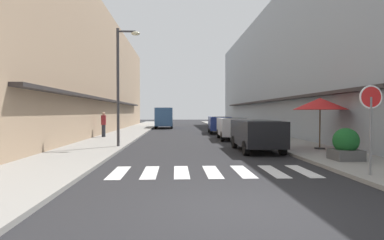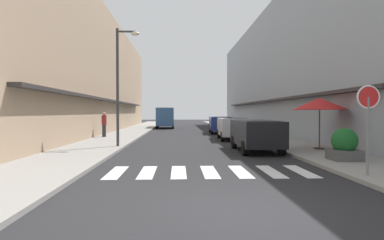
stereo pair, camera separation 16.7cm
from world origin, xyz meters
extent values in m
plane|color=#232326|center=(0.00, 20.64, 0.00)|extent=(113.54, 113.54, 0.00)
cube|color=gray|center=(-5.27, 20.64, 0.06)|extent=(3.11, 72.25, 0.12)
cube|color=gray|center=(5.27, 20.64, 0.06)|extent=(3.11, 72.25, 0.12)
cube|color=tan|center=(-9.32, 22.22, 5.23)|extent=(5.00, 48.45, 10.47)
cube|color=#332D2D|center=(-6.57, 22.22, 2.80)|extent=(0.50, 33.91, 0.16)
cube|color=#939EA8|center=(9.32, 22.22, 5.58)|extent=(5.00, 48.45, 11.16)
cube|color=#332D2D|center=(6.57, 22.22, 2.80)|extent=(0.50, 33.91, 0.16)
cube|color=silver|center=(-2.85, 3.80, 0.01)|extent=(0.45, 2.20, 0.01)
cube|color=silver|center=(-1.90, 3.80, 0.01)|extent=(0.45, 2.20, 0.01)
cube|color=silver|center=(-0.95, 3.80, 0.01)|extent=(0.45, 2.20, 0.01)
cube|color=silver|center=(0.00, 3.80, 0.01)|extent=(0.45, 2.20, 0.01)
cube|color=silver|center=(0.95, 3.80, 0.01)|extent=(0.45, 2.20, 0.01)
cube|color=silver|center=(1.90, 3.80, 0.01)|extent=(0.45, 2.20, 0.01)
cube|color=silver|center=(2.85, 3.80, 0.01)|extent=(0.45, 2.20, 0.01)
cube|color=black|center=(2.66, 9.03, 0.89)|extent=(1.77, 4.29, 1.13)
cube|color=black|center=(2.66, 8.81, 1.19)|extent=(1.48, 2.40, 0.56)
cylinder|color=black|center=(1.87, 10.44, 0.32)|extent=(0.22, 0.64, 0.64)
cylinder|color=black|center=(3.46, 10.43, 0.32)|extent=(0.22, 0.64, 0.64)
cylinder|color=black|center=(1.86, 7.62, 0.32)|extent=(0.22, 0.64, 0.64)
cylinder|color=black|center=(3.45, 7.61, 0.32)|extent=(0.22, 0.64, 0.64)
cube|color=silver|center=(2.66, 15.65, 0.89)|extent=(1.90, 4.09, 1.13)
cube|color=black|center=(2.66, 15.44, 1.19)|extent=(1.56, 2.31, 0.56)
cylinder|color=black|center=(1.92, 17.00, 0.32)|extent=(0.24, 0.65, 0.64)
cylinder|color=black|center=(3.51, 16.94, 0.32)|extent=(0.24, 0.65, 0.64)
cylinder|color=black|center=(1.81, 14.35, 0.32)|extent=(0.24, 0.65, 0.64)
cylinder|color=black|center=(3.40, 14.29, 0.32)|extent=(0.24, 0.65, 0.64)
cube|color=navy|center=(2.66, 22.29, 0.89)|extent=(1.94, 4.10, 1.13)
cube|color=black|center=(2.66, 22.09, 1.19)|extent=(1.58, 2.32, 0.56)
cylinder|color=black|center=(1.93, 23.65, 0.32)|extent=(0.25, 0.65, 0.64)
cylinder|color=black|center=(3.52, 23.58, 0.32)|extent=(0.25, 0.65, 0.64)
cylinder|color=black|center=(1.80, 21.00, 0.32)|extent=(0.25, 0.65, 0.64)
cylinder|color=black|center=(3.39, 20.93, 0.32)|extent=(0.25, 0.65, 0.64)
cube|color=#33598C|center=(-2.51, 32.23, 1.34)|extent=(2.05, 5.44, 2.03)
cube|color=black|center=(-2.51, 31.96, 2.09)|extent=(1.70, 3.05, 0.56)
cylinder|color=black|center=(-3.44, 33.99, 0.32)|extent=(0.23, 0.64, 0.64)
cylinder|color=black|center=(-1.65, 34.03, 0.32)|extent=(0.23, 0.64, 0.64)
cylinder|color=black|center=(-3.37, 30.43, 0.32)|extent=(0.23, 0.64, 0.64)
cylinder|color=black|center=(-1.58, 30.46, 0.32)|extent=(0.23, 0.64, 0.64)
cylinder|color=slate|center=(4.20, 2.50, 1.19)|extent=(0.07, 0.07, 2.13)
cylinder|color=red|center=(4.20, 2.50, 2.25)|extent=(0.64, 0.03, 0.64)
torus|color=white|center=(4.20, 2.50, 2.25)|extent=(0.65, 0.05, 0.65)
cylinder|color=#38383D|center=(-4.05, 10.62, 3.10)|extent=(0.14, 0.14, 5.96)
cylinder|color=#38383D|center=(-3.60, 10.62, 5.93)|extent=(0.90, 0.10, 0.10)
ellipsoid|color=beige|center=(-3.15, 10.62, 5.83)|extent=(0.44, 0.28, 0.20)
cylinder|color=#262626|center=(5.63, 8.87, 0.15)|extent=(0.48, 0.48, 0.06)
cylinder|color=#4C3823|center=(5.63, 8.87, 1.18)|extent=(0.06, 0.06, 2.12)
cone|color=red|center=(5.63, 8.87, 2.24)|extent=(2.49, 2.49, 0.55)
cube|color=#4C4C4C|center=(5.00, 5.30, 0.31)|extent=(0.97, 0.97, 0.38)
sphere|color=#195623|center=(5.00, 5.30, 0.82)|extent=(0.92, 0.92, 0.92)
cylinder|color=#282B33|center=(-6.18, 17.06, 0.54)|extent=(0.26, 0.26, 0.84)
cylinder|color=maroon|center=(-6.18, 17.06, 1.30)|extent=(0.34, 0.34, 0.67)
sphere|color=tan|center=(-6.18, 17.06, 1.75)|extent=(0.23, 0.23, 0.23)
camera|label=1|loc=(-1.12, -6.23, 1.84)|focal=30.82mm
camera|label=2|loc=(-0.95, -6.24, 1.84)|focal=30.82mm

